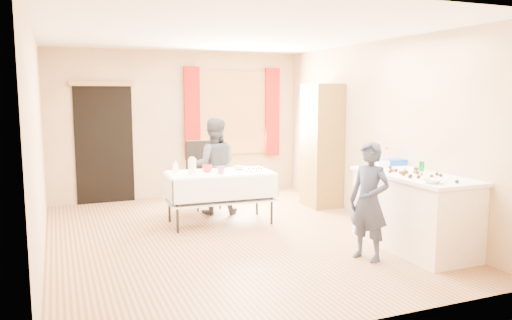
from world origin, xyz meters
name	(u,v)px	position (x,y,z in m)	size (l,w,h in m)	color
floor	(230,237)	(0.00, 0.00, -0.01)	(4.50, 5.50, 0.02)	#9E7047
ceiling	(228,33)	(0.00, 0.00, 2.61)	(4.50, 5.50, 0.02)	white
wall_back	(179,125)	(0.00, 2.76, 1.30)	(4.50, 0.02, 2.60)	tan
wall_front	(346,167)	(0.00, -2.76, 1.30)	(4.50, 0.02, 2.60)	tan
wall_left	(37,144)	(-2.26, 0.00, 1.30)	(0.02, 5.50, 2.60)	tan
wall_right	(377,132)	(2.26, 0.00, 1.30)	(0.02, 5.50, 2.60)	tan
window_frame	(233,113)	(1.00, 2.72, 1.50)	(1.32, 0.06, 1.52)	olive
window_pane	(233,113)	(1.00, 2.71, 1.50)	(1.20, 0.02, 1.40)	white
curtain_left	(192,114)	(0.22, 2.67, 1.50)	(0.28, 0.06, 1.65)	maroon
curtain_right	(272,112)	(1.78, 2.67, 1.50)	(0.28, 0.06, 1.65)	maroon
doorway	(104,144)	(-1.30, 2.73, 1.00)	(0.95, 0.04, 2.00)	black
door_lintel	(102,83)	(-1.30, 2.70, 2.02)	(1.05, 0.06, 0.08)	olive
cabinet	(322,146)	(1.99, 1.13, 1.01)	(0.50, 0.60, 2.01)	brown
counter	(414,211)	(1.89, -1.30, 0.45)	(0.77, 1.62, 0.91)	#F2DFCA
party_table	(220,193)	(0.09, 0.68, 0.45)	(1.54, 0.83, 0.75)	black
chair	(204,188)	(0.14, 1.73, 0.33)	(0.50, 0.50, 1.09)	black
girl	(369,201)	(1.15, -1.44, 0.67)	(0.49, 0.57, 1.33)	#1E243B
woman	(214,166)	(0.19, 1.30, 0.75)	(0.85, 0.74, 1.49)	black
soda_can	(422,166)	(2.09, -1.17, 0.97)	(0.07, 0.07, 0.12)	#0E7E2D
mixing_bowl	(432,181)	(1.65, -1.86, 0.93)	(0.25, 0.25, 0.05)	white
foam_block	(383,164)	(1.86, -0.71, 0.95)	(0.15, 0.10, 0.08)	white
blue_basket	(395,162)	(2.13, -0.60, 0.95)	(0.30, 0.20, 0.08)	blue
pitcher	(192,167)	(-0.34, 0.60, 0.86)	(0.11, 0.11, 0.22)	silver
cup_red	(207,168)	(-0.08, 0.73, 0.80)	(0.16, 0.16, 0.11)	red
cup_rainbow	(221,170)	(0.05, 0.50, 0.80)	(0.14, 0.14, 0.11)	red
small_bowl	(239,168)	(0.42, 0.78, 0.78)	(0.19, 0.19, 0.05)	white
pastry_tray	(255,170)	(0.58, 0.56, 0.76)	(0.28, 0.20, 0.02)	white
bottle	(176,166)	(-0.50, 0.89, 0.84)	(0.10, 0.10, 0.18)	white
cake_balls	(411,173)	(1.82, -1.31, 0.93)	(0.50, 1.15, 0.04)	#3F2314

